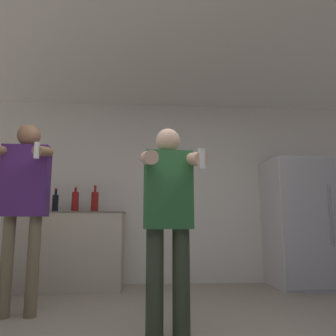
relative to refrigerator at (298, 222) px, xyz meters
The scene contains 11 objects.
wall_back 1.97m from the refrigerator, 168.40° to the left, with size 7.00×0.06×2.55m.
ceiling_slab 2.76m from the refrigerator, 151.63° to the right, with size 7.00×3.27×0.05m.
refrigerator is the anchor object (origin of this frame).
counter 3.06m from the refrigerator, behind, with size 1.47×0.59×0.97m.
bottle_green_wine 3.53m from the refrigerator, behind, with size 0.08×0.08×0.33m.
bottle_dark_rum 3.22m from the refrigerator, behind, with size 0.08×0.08×0.31m.
bottle_red_label 2.97m from the refrigerator, behind, with size 0.09×0.09×0.33m.
bottle_clear_vodka 3.65m from the refrigerator, behind, with size 0.07×0.07×0.22m.
bottle_amber_bourbon 2.71m from the refrigerator, behind, with size 0.09×0.09×0.37m.
person_woman_foreground 2.58m from the refrigerator, 136.19° to the right, with size 0.48×0.52×1.58m.
person_man_side 3.38m from the refrigerator, 160.33° to the right, with size 0.50×0.54×1.78m.
Camera 1 is at (-0.15, -1.90, 0.86)m, focal length 35.00 mm.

